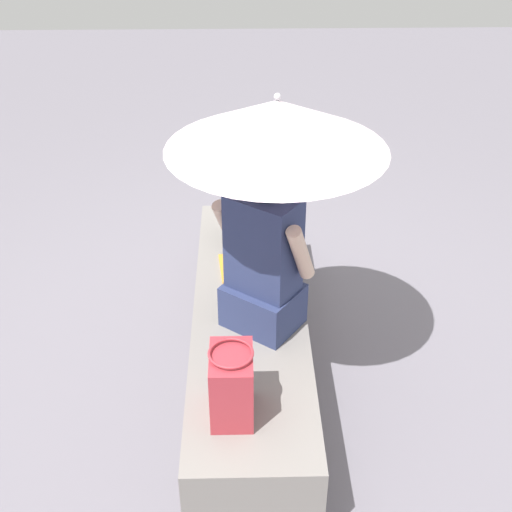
{
  "coord_description": "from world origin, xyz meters",
  "views": [
    {
      "loc": [
        2.79,
        -0.03,
        2.52
      ],
      "look_at": [
        0.07,
        0.03,
        0.76
      ],
      "focal_mm": 47.79,
      "sensor_mm": 36.0,
      "label": 1
    }
  ],
  "objects_px": {
    "parasol": "(277,125)",
    "magazine": "(238,267)",
    "handbag_black": "(245,213)",
    "tote_bag_canvas": "(232,384)",
    "person_seated": "(263,257)"
  },
  "relations": [
    {
      "from": "handbag_black",
      "to": "tote_bag_canvas",
      "type": "bearing_deg",
      "value": -2.72
    },
    {
      "from": "parasol",
      "to": "handbag_black",
      "type": "bearing_deg",
      "value": -169.45
    },
    {
      "from": "parasol",
      "to": "magazine",
      "type": "xyz_separation_m",
      "value": [
        -0.4,
        -0.18,
        -1.0
      ]
    },
    {
      "from": "tote_bag_canvas",
      "to": "magazine",
      "type": "bearing_deg",
      "value": 178.61
    },
    {
      "from": "magazine",
      "to": "tote_bag_canvas",
      "type": "bearing_deg",
      "value": -7.28
    },
    {
      "from": "handbag_black",
      "to": "tote_bag_canvas",
      "type": "relative_size",
      "value": 1.0
    },
    {
      "from": "person_seated",
      "to": "handbag_black",
      "type": "distance_m",
      "value": 0.85
    },
    {
      "from": "person_seated",
      "to": "tote_bag_canvas",
      "type": "relative_size",
      "value": 2.69
    },
    {
      "from": "tote_bag_canvas",
      "to": "magazine",
      "type": "relative_size",
      "value": 1.19
    },
    {
      "from": "tote_bag_canvas",
      "to": "handbag_black",
      "type": "bearing_deg",
      "value": 177.28
    },
    {
      "from": "parasol",
      "to": "magazine",
      "type": "height_order",
      "value": "parasol"
    },
    {
      "from": "tote_bag_canvas",
      "to": "person_seated",
      "type": "bearing_deg",
      "value": 166.26
    },
    {
      "from": "person_seated",
      "to": "handbag_black",
      "type": "height_order",
      "value": "person_seated"
    },
    {
      "from": "tote_bag_canvas",
      "to": "magazine",
      "type": "xyz_separation_m",
      "value": [
        -1.09,
        0.03,
        -0.16
      ]
    },
    {
      "from": "tote_bag_canvas",
      "to": "magazine",
      "type": "distance_m",
      "value": 1.1
    }
  ]
}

